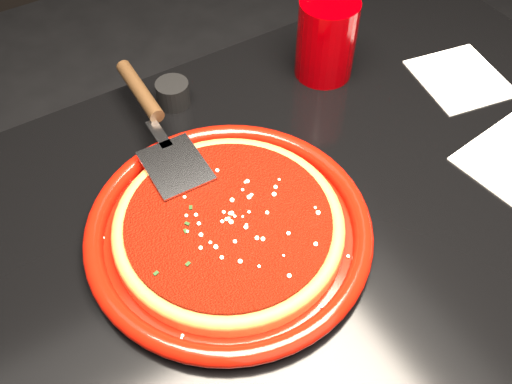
{
  "coord_description": "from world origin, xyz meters",
  "views": [
    {
      "loc": [
        -0.29,
        -0.33,
        1.37
      ],
      "look_at": [
        -0.03,
        0.08,
        0.77
      ],
      "focal_mm": 40.0,
      "sensor_mm": 36.0,
      "label": 1
    }
  ],
  "objects_px": {
    "table": "(293,349)",
    "ramekin": "(173,93)",
    "cup": "(326,39)",
    "pizza_server": "(157,122)",
    "plate": "(229,229)"
  },
  "relations": [
    {
      "from": "plate",
      "to": "ramekin",
      "type": "distance_m",
      "value": 0.27
    },
    {
      "from": "table",
      "to": "plate",
      "type": "xyz_separation_m",
      "value": [
        -0.09,
        0.05,
        0.39
      ]
    },
    {
      "from": "plate",
      "to": "cup",
      "type": "height_order",
      "value": "cup"
    },
    {
      "from": "plate",
      "to": "cup",
      "type": "xyz_separation_m",
      "value": [
        0.3,
        0.21,
        0.05
      ]
    },
    {
      "from": "plate",
      "to": "pizza_server",
      "type": "bearing_deg",
      "value": 91.25
    },
    {
      "from": "plate",
      "to": "ramekin",
      "type": "bearing_deg",
      "value": 78.62
    },
    {
      "from": "plate",
      "to": "pizza_server",
      "type": "relative_size",
      "value": 1.13
    },
    {
      "from": "pizza_server",
      "to": "table",
      "type": "bearing_deg",
      "value": -67.0
    },
    {
      "from": "table",
      "to": "ramekin",
      "type": "relative_size",
      "value": 22.95
    },
    {
      "from": "table",
      "to": "pizza_server",
      "type": "height_order",
      "value": "pizza_server"
    },
    {
      "from": "pizza_server",
      "to": "plate",
      "type": "bearing_deg",
      "value": -86.99
    },
    {
      "from": "ramekin",
      "to": "table",
      "type": "bearing_deg",
      "value": -83.41
    },
    {
      "from": "table",
      "to": "cup",
      "type": "xyz_separation_m",
      "value": [
        0.21,
        0.26,
        0.44
      ]
    },
    {
      "from": "cup",
      "to": "ramekin",
      "type": "xyz_separation_m",
      "value": [
        -0.25,
        0.06,
        -0.05
      ]
    },
    {
      "from": "plate",
      "to": "ramekin",
      "type": "relative_size",
      "value": 7.15
    }
  ]
}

